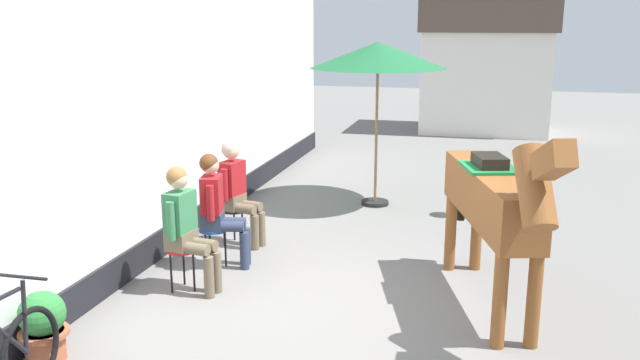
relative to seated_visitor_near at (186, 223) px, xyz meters
name	(u,v)px	position (x,y,z in m)	size (l,w,h in m)	color
ground_plane	(376,223)	(1.60, 2.97, -0.78)	(40.00, 40.00, 0.00)	slate
pub_facade_wall	(165,129)	(-0.95, 1.47, 0.76)	(0.34, 14.00, 3.40)	white
distant_cottage	(486,63)	(3.00, 11.92, 1.02)	(3.40, 2.60, 3.50)	silver
seated_visitor_near	(186,223)	(0.00, 0.00, 0.00)	(0.61, 0.49, 1.39)	red
seated_visitor_middle	(218,205)	(0.05, 0.77, 0.00)	(0.61, 0.48, 1.39)	#194C99
seated_visitor_far	(236,188)	(-0.03, 1.59, 0.00)	(0.61, 0.48, 1.39)	black
saddled_horse_center	(494,200)	(3.20, 0.35, 0.38)	(1.11, 2.92, 2.06)	brown
flower_planter_near	(43,325)	(-0.54, -1.73, -0.44)	(0.43, 0.43, 0.64)	#A85638
cafe_parasol	(378,56)	(1.41, 3.96, 1.59)	(2.10, 2.10, 2.58)	black
spare_stool_white	(458,190)	(2.72, 3.62, -0.38)	(0.32, 0.32, 0.46)	white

